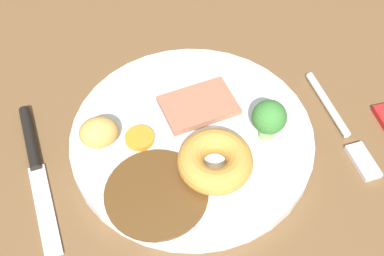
{
  "coord_description": "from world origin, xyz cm",
  "views": [
    {
      "loc": [
        7.07,
        31.13,
        48.54
      ],
      "look_at": [
        -0.7,
        -0.75,
        6.0
      ],
      "focal_mm": 47.63,
      "sensor_mm": 36.0,
      "label": 1
    }
  ],
  "objects_px": {
    "carrot_coin_front": "(140,138)",
    "fork": "(341,126)",
    "broccoli_floret": "(269,118)",
    "knife": "(35,163)",
    "roast_potato_left": "(99,132)",
    "meat_slice_main": "(199,105)",
    "yorkshire_pudding": "(215,161)",
    "dinner_plate": "(192,138)"
  },
  "relations": [
    {
      "from": "broccoli_floret",
      "to": "roast_potato_left",
      "type": "bearing_deg",
      "value": -10.81
    },
    {
      "from": "broccoli_floret",
      "to": "meat_slice_main",
      "type": "bearing_deg",
      "value": -42.07
    },
    {
      "from": "meat_slice_main",
      "to": "broccoli_floret",
      "type": "height_order",
      "value": "broccoli_floret"
    },
    {
      "from": "fork",
      "to": "knife",
      "type": "xyz_separation_m",
      "value": [
        0.33,
        -0.03,
        0.0
      ]
    },
    {
      "from": "knife",
      "to": "broccoli_floret",
      "type": "bearing_deg",
      "value": 77.03
    },
    {
      "from": "roast_potato_left",
      "to": "carrot_coin_front",
      "type": "distance_m",
      "value": 0.04
    },
    {
      "from": "meat_slice_main",
      "to": "fork",
      "type": "distance_m",
      "value": 0.16
    },
    {
      "from": "broccoli_floret",
      "to": "fork",
      "type": "bearing_deg",
      "value": 179.26
    },
    {
      "from": "carrot_coin_front",
      "to": "knife",
      "type": "distance_m",
      "value": 0.11
    },
    {
      "from": "dinner_plate",
      "to": "yorkshire_pudding",
      "type": "xyz_separation_m",
      "value": [
        -0.01,
        0.05,
        0.02
      ]
    },
    {
      "from": "roast_potato_left",
      "to": "broccoli_floret",
      "type": "distance_m",
      "value": 0.18
    },
    {
      "from": "dinner_plate",
      "to": "fork",
      "type": "distance_m",
      "value": 0.17
    },
    {
      "from": "yorkshire_pudding",
      "to": "roast_potato_left",
      "type": "relative_size",
      "value": 1.86
    },
    {
      "from": "dinner_plate",
      "to": "broccoli_floret",
      "type": "relative_size",
      "value": 5.31
    },
    {
      "from": "roast_potato_left",
      "to": "fork",
      "type": "height_order",
      "value": "roast_potato_left"
    },
    {
      "from": "meat_slice_main",
      "to": "carrot_coin_front",
      "type": "bearing_deg",
      "value": 21.66
    },
    {
      "from": "roast_potato_left",
      "to": "broccoli_floret",
      "type": "relative_size",
      "value": 0.84
    },
    {
      "from": "knife",
      "to": "roast_potato_left",
      "type": "bearing_deg",
      "value": 86.5
    },
    {
      "from": "fork",
      "to": "knife",
      "type": "bearing_deg",
      "value": -99.36
    },
    {
      "from": "dinner_plate",
      "to": "knife",
      "type": "distance_m",
      "value": 0.17
    },
    {
      "from": "yorkshire_pudding",
      "to": "carrot_coin_front",
      "type": "xyz_separation_m",
      "value": [
        0.07,
        -0.05,
        -0.01
      ]
    },
    {
      "from": "carrot_coin_front",
      "to": "broccoli_floret",
      "type": "distance_m",
      "value": 0.14
    },
    {
      "from": "meat_slice_main",
      "to": "roast_potato_left",
      "type": "xyz_separation_m",
      "value": [
        0.11,
        0.02,
        0.01
      ]
    },
    {
      "from": "carrot_coin_front",
      "to": "fork",
      "type": "xyz_separation_m",
      "value": [
        -0.22,
        0.03,
        -0.01
      ]
    },
    {
      "from": "carrot_coin_front",
      "to": "meat_slice_main",
      "type": "bearing_deg",
      "value": -158.34
    },
    {
      "from": "carrot_coin_front",
      "to": "broccoli_floret",
      "type": "xyz_separation_m",
      "value": [
        -0.13,
        0.03,
        0.03
      ]
    },
    {
      "from": "carrot_coin_front",
      "to": "roast_potato_left",
      "type": "bearing_deg",
      "value": -9.44
    },
    {
      "from": "roast_potato_left",
      "to": "fork",
      "type": "xyz_separation_m",
      "value": [
        -0.26,
        0.03,
        -0.03
      ]
    },
    {
      "from": "fork",
      "to": "dinner_plate",
      "type": "bearing_deg",
      "value": -101.61
    },
    {
      "from": "dinner_plate",
      "to": "meat_slice_main",
      "type": "relative_size",
      "value": 3.27
    },
    {
      "from": "meat_slice_main",
      "to": "carrot_coin_front",
      "type": "height_order",
      "value": "meat_slice_main"
    },
    {
      "from": "yorkshire_pudding",
      "to": "knife",
      "type": "bearing_deg",
      "value": -17.77
    },
    {
      "from": "dinner_plate",
      "to": "roast_potato_left",
      "type": "distance_m",
      "value": 0.1
    },
    {
      "from": "carrot_coin_front",
      "to": "knife",
      "type": "height_order",
      "value": "carrot_coin_front"
    },
    {
      "from": "carrot_coin_front",
      "to": "knife",
      "type": "relative_size",
      "value": 0.17
    },
    {
      "from": "yorkshire_pudding",
      "to": "roast_potato_left",
      "type": "bearing_deg",
      "value": -29.25
    },
    {
      "from": "meat_slice_main",
      "to": "carrot_coin_front",
      "type": "distance_m",
      "value": 0.08
    },
    {
      "from": "carrot_coin_front",
      "to": "fork",
      "type": "height_order",
      "value": "carrot_coin_front"
    },
    {
      "from": "meat_slice_main",
      "to": "knife",
      "type": "bearing_deg",
      "value": 7.69
    },
    {
      "from": "knife",
      "to": "dinner_plate",
      "type": "bearing_deg",
      "value": 80.94
    },
    {
      "from": "yorkshire_pudding",
      "to": "broccoli_floret",
      "type": "distance_m",
      "value": 0.07
    },
    {
      "from": "meat_slice_main",
      "to": "broccoli_floret",
      "type": "bearing_deg",
      "value": 137.93
    }
  ]
}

